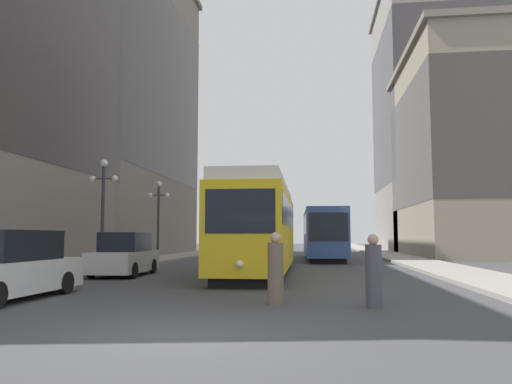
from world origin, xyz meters
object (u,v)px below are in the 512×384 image
(parked_car_left_mid, at_px, (125,256))
(lamp_post_left_near, at_px, (103,196))
(lamp_post_left_far, at_px, (158,208))
(pedestrian_crossing_far, at_px, (374,273))
(parked_car_left_near, at_px, (6,267))
(pedestrian_crossing_near, at_px, (276,271))
(transit_bus, at_px, (323,232))
(streetcar, at_px, (259,226))

(parked_car_left_mid, distance_m, lamp_post_left_near, 3.83)
(lamp_post_left_far, bearing_deg, parked_car_left_mid, -79.40)
(parked_car_left_mid, xyz_separation_m, pedestrian_crossing_far, (9.39, -8.20, -0.05))
(parked_car_left_near, relative_size, parked_car_left_mid, 1.16)
(lamp_post_left_near, bearing_deg, parked_car_left_mid, -45.31)
(pedestrian_crossing_near, relative_size, lamp_post_left_near, 0.34)
(parked_car_left_mid, bearing_deg, transit_bus, 58.32)
(transit_bus, relative_size, pedestrian_crossing_far, 7.26)
(transit_bus, height_order, lamp_post_left_far, lamp_post_left_far)
(parked_car_left_mid, distance_m, lamp_post_left_far, 10.65)
(parked_car_left_mid, relative_size, lamp_post_left_near, 0.83)
(lamp_post_left_far, bearing_deg, transit_bus, 25.92)
(pedestrian_crossing_near, xyz_separation_m, pedestrian_crossing_far, (2.33, -0.22, -0.02))
(pedestrian_crossing_far, height_order, lamp_post_left_far, lamp_post_left_far)
(lamp_post_left_far, bearing_deg, lamp_post_left_near, -90.00)
(streetcar, bearing_deg, lamp_post_left_far, 129.20)
(streetcar, relative_size, pedestrian_crossing_far, 7.36)
(transit_bus, xyz_separation_m, pedestrian_crossing_near, (-1.52, -23.22, -1.13))
(parked_car_left_mid, relative_size, lamp_post_left_far, 0.85)
(parked_car_left_near, height_order, lamp_post_left_near, lamp_post_left_near)
(parked_car_left_near, distance_m, lamp_post_left_near, 10.46)
(pedestrian_crossing_far, relative_size, lamp_post_left_near, 0.33)
(pedestrian_crossing_far, bearing_deg, pedestrian_crossing_near, 55.67)
(parked_car_left_near, xyz_separation_m, pedestrian_crossing_far, (9.39, -0.20, -0.05))
(streetcar, relative_size, pedestrian_crossing_near, 7.15)
(transit_bus, height_order, lamp_post_left_near, lamp_post_left_near)
(parked_car_left_mid, bearing_deg, lamp_post_left_far, 98.34)
(parked_car_left_mid, bearing_deg, streetcar, 9.93)
(pedestrian_crossing_far, bearing_deg, parked_car_left_near, 59.94)
(transit_bus, relative_size, parked_car_left_near, 2.49)
(parked_car_left_near, xyz_separation_m, lamp_post_left_near, (-1.90, 9.92, 2.71))
(parked_car_left_mid, height_order, lamp_post_left_far, lamp_post_left_far)
(pedestrian_crossing_far, bearing_deg, parked_car_left_mid, 20.05)
(pedestrian_crossing_near, xyz_separation_m, lamp_post_left_near, (-8.97, 9.90, 2.74))
(streetcar, distance_m, transit_bus, 14.34)
(parked_car_left_mid, height_order, lamp_post_left_near, lamp_post_left_near)
(parked_car_left_mid, bearing_deg, parked_car_left_near, -92.25)
(pedestrian_crossing_far, relative_size, lamp_post_left_far, 0.34)
(parked_car_left_mid, height_order, pedestrian_crossing_near, parked_car_left_mid)
(transit_bus, xyz_separation_m, lamp_post_left_far, (-10.49, -5.10, 1.54))
(pedestrian_crossing_near, bearing_deg, lamp_post_left_near, -76.42)
(pedestrian_crossing_far, bearing_deg, lamp_post_left_near, 19.30)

